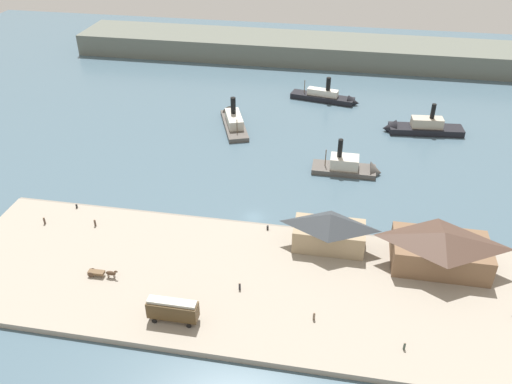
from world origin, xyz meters
name	(u,v)px	position (x,y,z in m)	size (l,w,h in m)	color
ground_plane	(254,217)	(0.00, 0.00, 0.00)	(320.00, 320.00, 0.00)	#476070
quay_promenade	(233,281)	(0.00, -22.00, 0.60)	(110.00, 36.00, 1.20)	#9E9384
seawall_edge	(251,225)	(0.00, -3.60, 0.50)	(110.00, 0.80, 1.00)	gray
ferry_shed_customs_shed	(329,230)	(17.06, -8.75, 5.18)	(14.52, 7.84, 7.84)	#998466
ferry_shed_east_terminal	(441,249)	(38.49, -10.86, 5.16)	(18.47, 11.11, 7.80)	brown
street_tram	(173,309)	(-7.75, -34.01, 3.82)	(8.73, 2.63, 4.52)	#4C381E
horse_cart	(102,273)	(-24.50, -25.75, 2.13)	(5.95, 1.32, 1.87)	brown
pedestrian_standing_center	(95,223)	(-32.78, -10.86, 1.98)	(0.43, 0.43, 1.72)	#4C3D33
pedestrian_at_waters_edge	(44,221)	(-43.90, -12.09, 1.99)	(0.43, 0.43, 1.74)	#4C3D33
pedestrian_by_tram	(404,346)	(30.91, -33.42, 1.90)	(0.38, 0.38, 1.54)	#3D4C42
pedestrian_near_cart	(240,286)	(1.87, -24.57, 1.94)	(0.40, 0.40, 1.62)	#232328
pedestrian_near_east_shed	(314,316)	(15.96, -29.57, 1.96)	(0.41, 0.41, 1.66)	#6B5B4C
mooring_post_center_west	(268,228)	(3.98, -5.48, 1.65)	(0.44, 0.44, 0.90)	black
mooring_post_center_east	(77,206)	(-39.89, -5.17, 1.65)	(0.44, 0.44, 0.90)	black
ferry_approaching_east	(352,168)	(21.09, 23.83, 1.48)	(17.54, 6.08, 11.18)	#514C47
ferry_approaching_west	(233,119)	(-15.06, 46.78, 1.45)	(12.83, 22.74, 10.89)	#514C47
ferry_mid_harbor	(418,128)	(39.23, 50.53, 1.56)	(23.37, 7.58, 10.62)	black
ferry_outer_harbor	(329,97)	(12.48, 68.88, 1.39)	(23.15, 8.72, 9.34)	black
far_headland	(305,49)	(0.00, 110.00, 4.00)	(180.00, 24.00, 8.00)	#60665B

